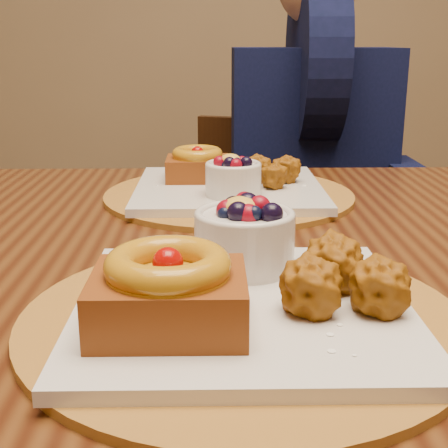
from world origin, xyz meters
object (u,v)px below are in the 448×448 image
at_px(place_setting_far, 228,185).
at_px(diner, 313,124).
at_px(dining_table, 233,302).
at_px(chair_far, 260,274).
at_px(place_setting_near, 238,289).

relative_size(place_setting_far, diner, 0.51).
height_order(dining_table, chair_far, chair_far).
distance_m(place_setting_far, diner, 0.56).
xyz_separation_m(dining_table, place_setting_near, (-0.00, -0.21, 0.11)).
bearing_deg(place_setting_near, dining_table, 89.08).
relative_size(dining_table, place_setting_far, 4.21).
xyz_separation_m(chair_far, diner, (0.12, 0.04, 0.35)).
bearing_deg(diner, place_setting_far, -95.41).
relative_size(place_setting_far, chair_far, 0.47).
bearing_deg(chair_far, diner, 39.00).
bearing_deg(dining_table, place_setting_far, 90.51).
bearing_deg(place_setting_far, place_setting_near, -90.20).
bearing_deg(place_setting_far, chair_far, 79.23).
bearing_deg(dining_table, place_setting_near, -90.92).
height_order(place_setting_far, chair_far, place_setting_far).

